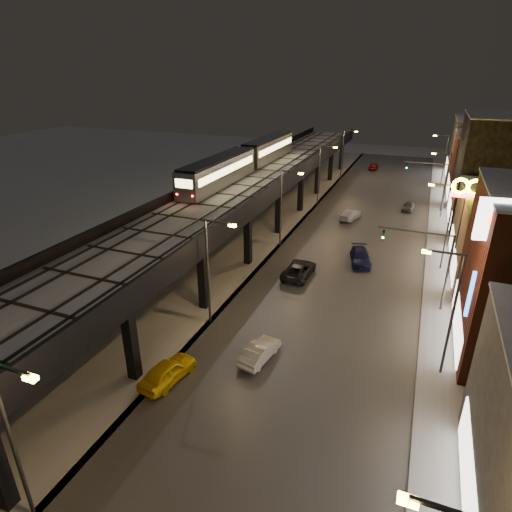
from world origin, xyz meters
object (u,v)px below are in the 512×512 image
(car_mid_dark, at_px, (350,215))
(subway_train, at_px, (247,158))
(car_near_white, at_px, (260,352))
(car_onc_white, at_px, (360,258))
(car_taxi, at_px, (168,372))
(car_far_white, at_px, (373,166))
(car_onc_red, at_px, (408,207))
(sign_citgo, at_px, (495,243))
(car_mid_silver, at_px, (299,270))

(car_mid_dark, bearing_deg, subway_train, 29.24)
(car_near_white, height_order, car_onc_white, car_onc_white)
(subway_train, bearing_deg, car_near_white, -65.74)
(car_taxi, height_order, car_far_white, car_taxi)
(car_taxi, relative_size, car_onc_red, 1.21)
(car_near_white, relative_size, sign_citgo, 0.33)
(subway_train, xyz_separation_m, car_mid_silver, (12.20, -15.69, -7.49))
(car_taxi, bearing_deg, car_mid_silver, -92.27)
(sign_citgo, bearing_deg, car_taxi, -156.05)
(car_mid_dark, bearing_deg, sign_citgo, 126.50)
(car_onc_white, relative_size, car_onc_red, 1.33)
(car_near_white, relative_size, car_far_white, 0.97)
(subway_train, height_order, car_near_white, subway_train)
(car_mid_dark, xyz_separation_m, car_onc_red, (7.23, 7.13, -0.06))
(car_onc_white, bearing_deg, car_onc_red, 66.55)
(car_near_white, bearing_deg, car_mid_silver, -76.33)
(car_far_white, height_order, car_onc_red, car_far_white)
(car_mid_silver, bearing_deg, sign_citgo, 147.63)
(car_onc_white, distance_m, car_onc_red, 21.78)
(subway_train, bearing_deg, car_far_white, 71.71)
(car_taxi, relative_size, sign_citgo, 0.36)
(car_onc_white, relative_size, sign_citgo, 0.39)
(car_far_white, bearing_deg, sign_citgo, 102.17)
(car_taxi, distance_m, sign_citgo, 22.10)
(subway_train, xyz_separation_m, car_near_white, (13.38, -29.69, -7.55))
(car_taxi, distance_m, car_mid_silver, 18.76)
(car_near_white, bearing_deg, car_mid_dark, -81.87)
(subway_train, height_order, car_onc_white, subway_train)
(subway_train, xyz_separation_m, car_far_white, (12.55, 37.96, -7.51))
(car_near_white, distance_m, car_onc_red, 41.62)
(car_near_white, bearing_deg, car_onc_red, -91.75)
(car_mid_silver, xyz_separation_m, car_mid_dark, (1.61, 19.79, -0.04))
(car_far_white, distance_m, car_onc_red, 28.06)
(car_taxi, xyz_separation_m, car_near_white, (4.88, 4.40, -0.08))
(subway_train, relative_size, car_onc_white, 6.76)
(car_mid_dark, relative_size, car_onc_white, 0.97)
(car_far_white, height_order, car_onc_white, car_far_white)
(subway_train, bearing_deg, car_mid_silver, -52.14)
(car_taxi, distance_m, car_mid_dark, 38.55)
(car_near_white, xyz_separation_m, car_mid_silver, (-1.18, 14.00, 0.06))
(car_mid_silver, relative_size, car_onc_red, 1.43)
(car_mid_silver, bearing_deg, car_mid_dark, -92.50)
(car_near_white, height_order, car_mid_dark, car_mid_dark)
(subway_train, height_order, car_onc_red, subway_train)
(car_mid_silver, height_order, car_far_white, car_mid_silver)
(sign_citgo, bearing_deg, car_onc_white, 121.46)
(car_mid_silver, relative_size, car_far_white, 1.26)
(subway_train, distance_m, sign_citgo, 37.42)
(subway_train, xyz_separation_m, car_onc_red, (21.03, 11.22, -7.59))
(car_mid_silver, height_order, sign_citgo, sign_citgo)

